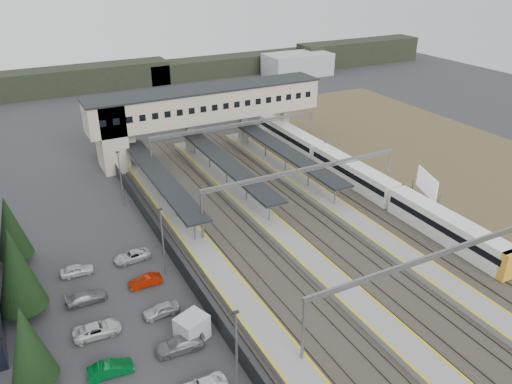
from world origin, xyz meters
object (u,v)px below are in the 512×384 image
relay_cabin_far (192,328)px  footbridge (192,109)px  train (354,174)px  billboard (427,185)px

relay_cabin_far → footbridge: 46.26m
footbridge → train: size_ratio=0.74×
footbridge → relay_cabin_far: bearing=-111.4°
train → billboard: 10.95m
footbridge → billboard: 39.19m
train → billboard: billboard is taller
train → billboard: (4.39, -9.92, 1.46)m
train → billboard: bearing=-66.1°
relay_cabin_far → train: 38.35m
relay_cabin_far → footbridge: (16.67, 42.62, 6.73)m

